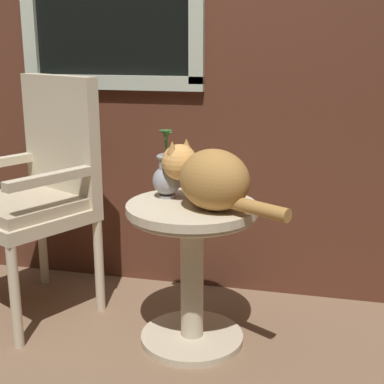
# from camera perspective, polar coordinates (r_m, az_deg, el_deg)

# --- Properties ---
(ground_plane) EXTENTS (6.00, 6.00, 0.00)m
(ground_plane) POSITION_cam_1_polar(r_m,az_deg,el_deg) (2.37, -5.99, -16.40)
(ground_plane) COLOR #7F6047
(back_wall) EXTENTS (4.00, 0.07, 2.60)m
(back_wall) POSITION_cam_1_polar(r_m,az_deg,el_deg) (2.75, -1.60, 16.57)
(back_wall) COLOR #562D1E
(back_wall) RESTS_ON ground_plane
(wicker_side_table) EXTENTS (0.53, 0.53, 0.61)m
(wicker_side_table) POSITION_cam_1_polar(r_m,az_deg,el_deg) (2.30, 0.00, -6.04)
(wicker_side_table) COLOR beige
(wicker_side_table) RESTS_ON ground_plane
(wicker_chair) EXTENTS (0.67, 0.66, 1.09)m
(wicker_chair) POSITION_cam_1_polar(r_m,az_deg,el_deg) (2.65, -15.37, 0.57)
(wicker_chair) COLOR beige
(wicker_chair) RESTS_ON ground_plane
(cat) EXTENTS (0.54, 0.37, 0.25)m
(cat) POSITION_cam_1_polar(r_m,az_deg,el_deg) (2.14, 1.84, 1.49)
(cat) COLOR #AD7A3D
(cat) RESTS_ON wicker_side_table
(pewter_vase_with_ivy) EXTENTS (0.12, 0.12, 0.29)m
(pewter_vase_with_ivy) POSITION_cam_1_polar(r_m,az_deg,el_deg) (2.31, -2.59, 1.68)
(pewter_vase_with_ivy) COLOR #99999E
(pewter_vase_with_ivy) RESTS_ON wicker_side_table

